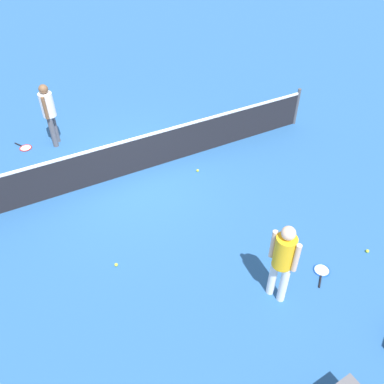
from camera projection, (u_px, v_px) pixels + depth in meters
name	position (u px, v px, depth m)	size (l,w,h in m)	color
ground_plane	(132.00, 173.00, 9.92)	(40.00, 40.00, 0.00)	#265693
court_net	(130.00, 156.00, 9.60)	(10.09, 0.09, 1.07)	#4C4C51
player_near_side	(283.00, 258.00, 6.56)	(0.43, 0.52, 1.70)	white
player_far_side	(49.00, 110.00, 10.25)	(0.45, 0.51, 1.70)	#595960
tennis_racket_near_player	(322.00, 271.00, 7.60)	(0.55, 0.52, 0.03)	blue
tennis_racket_far_player	(25.00, 148.00, 10.74)	(0.44, 0.59, 0.03)	red
tennis_ball_near_player	(116.00, 265.00, 7.70)	(0.07, 0.07, 0.07)	#C6E033
tennis_ball_by_net	(198.00, 171.00, 9.94)	(0.07, 0.07, 0.07)	#C6E033
tennis_ball_midcourt	(367.00, 251.00, 7.96)	(0.07, 0.07, 0.07)	#C6E033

